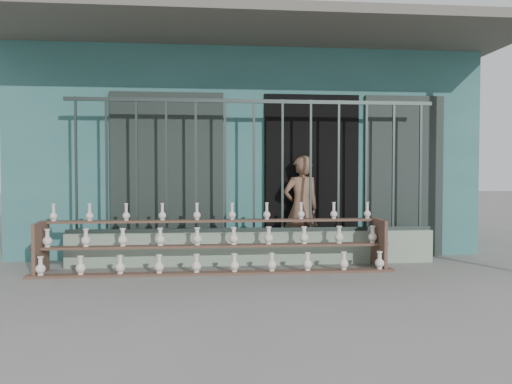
{
  "coord_description": "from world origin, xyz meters",
  "views": [
    {
      "loc": [
        -0.62,
        -5.45,
        1.23
      ],
      "look_at": [
        0.0,
        1.0,
        1.0
      ],
      "focal_mm": 35.0,
      "sensor_mm": 36.0,
      "label": 1
    }
  ],
  "objects": [
    {
      "name": "elderly_woman",
      "position": [
        0.71,
        1.58,
        0.75
      ],
      "size": [
        0.61,
        0.48,
        1.49
      ],
      "primitive_type": "imported",
      "rotation": [
        0.0,
        0.0,
        3.38
      ],
      "color": "brown",
      "rests_on": "ground"
    },
    {
      "name": "parapet_wall",
      "position": [
        0.0,
        1.3,
        0.23
      ],
      "size": [
        5.0,
        0.2,
        0.45
      ],
      "primitive_type": "cube",
      "color": "gray",
      "rests_on": "ground"
    },
    {
      "name": "workshop_building",
      "position": [
        0.0,
        4.23,
        1.62
      ],
      "size": [
        7.4,
        6.6,
        3.21
      ],
      "color": "#306563",
      "rests_on": "ground"
    },
    {
      "name": "ground",
      "position": [
        0.0,
        0.0,
        0.0
      ],
      "size": [
        60.0,
        60.0,
        0.0
      ],
      "primitive_type": "plane",
      "color": "slate"
    },
    {
      "name": "security_fence",
      "position": [
        -0.0,
        1.3,
        1.35
      ],
      "size": [
        5.0,
        0.04,
        1.8
      ],
      "color": "#283330",
      "rests_on": "parapet_wall"
    },
    {
      "name": "shelf_rack",
      "position": [
        -0.53,
        0.89,
        0.36
      ],
      "size": [
        4.5,
        0.68,
        0.85
      ],
      "color": "brown",
      "rests_on": "ground"
    }
  ]
}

